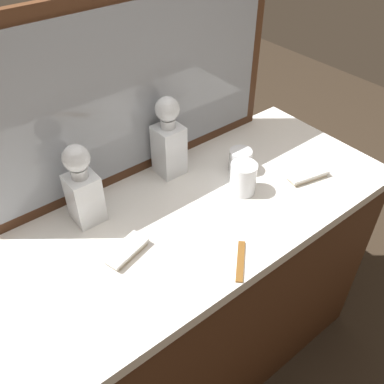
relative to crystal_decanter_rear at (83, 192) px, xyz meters
The scene contains 10 objects.
ground_plane 1.02m from the crystal_decanter_rear, 33.33° to the right, with size 6.00×6.00×0.00m, color #2D2319.
dresser 0.63m from the crystal_decanter_rear, 33.33° to the right, with size 1.39×0.60×0.87m.
dresser_mirror 0.35m from the crystal_decanter_rear, 22.21° to the left, with size 1.07×0.03×0.60m.
crystal_decanter_rear is the anchor object (origin of this frame).
crystal_decanter_center 0.34m from the crystal_decanter_rear, ahead, with size 0.09×0.09×0.28m.
crystal_tumbler_rear 0.54m from the crystal_decanter_rear, 12.05° to the right, with size 0.08×0.08×0.08m.
crystal_tumbler_front 0.50m from the crystal_decanter_rear, 23.67° to the right, with size 0.09×0.09×0.11m.
silver_brush_far_right 0.22m from the crystal_decanter_rear, 86.43° to the right, with size 0.15×0.09×0.02m.
silver_brush_rear 0.74m from the crystal_decanter_rear, 23.01° to the right, with size 0.16×0.09×0.02m.
tortoiseshell_comb 0.49m from the crystal_decanter_rear, 59.73° to the right, with size 0.12×0.12×0.01m.
Camera 1 is at (-0.60, -0.75, 1.76)m, focal length 39.36 mm.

